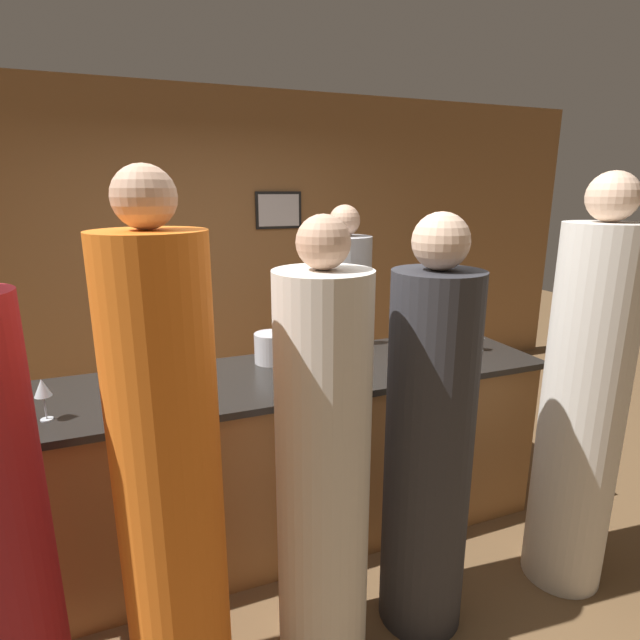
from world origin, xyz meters
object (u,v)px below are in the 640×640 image
guest_0 (428,448)px  guest_3 (582,406)px  guest_2 (323,472)px  ice_bucket (271,348)px  wine_bottle_0 (360,326)px  bartender (343,344)px  guest_1 (169,489)px

guest_0 → guest_3: guest_3 is taller
guest_2 → ice_bucket: size_ratio=9.72×
wine_bottle_0 → bartender: bearing=79.7°
ice_bucket → bartender: bearing=38.4°
guest_0 → wine_bottle_0: size_ratio=5.96×
wine_bottle_0 → guest_0: bearing=-100.2°
bartender → wine_bottle_0: size_ratio=5.91×
guest_3 → ice_bucket: bearing=140.2°
guest_1 → ice_bucket: bearing=57.3°
guest_2 → guest_0: bearing=0.9°
bartender → guest_1: (-1.35, -1.57, 0.09)m
bartender → guest_2: (-0.77, -1.54, 0.01)m
guest_0 → wine_bottle_0: bearing=79.8°
guest_2 → bartender: bearing=63.5°
guest_3 → ice_bucket: size_ratio=10.55×
guest_2 → guest_1: bearing=-177.3°
guest_1 → ice_bucket: (0.66, 1.02, 0.13)m
guest_1 → guest_2: guest_1 is taller
guest_2 → wine_bottle_0: size_ratio=5.96×
bartender → ice_bucket: bartender is taller
guest_2 → guest_3: bearing=-1.7°
bartender → wine_bottle_0: bartender is taller
bartender → guest_0: guest_0 is taller
guest_3 → guest_0: bearing=176.8°
bartender → guest_2: 1.72m
wine_bottle_0 → guest_1: bearing=-138.1°
bartender → ice_bucket: 0.91m
guest_1 → ice_bucket: 1.22m
guest_0 → guest_3: size_ratio=0.92×
guest_2 → ice_bucket: bearing=85.6°
bartender → ice_bucket: bearing=38.4°
guest_0 → ice_bucket: (-0.41, 0.98, 0.21)m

